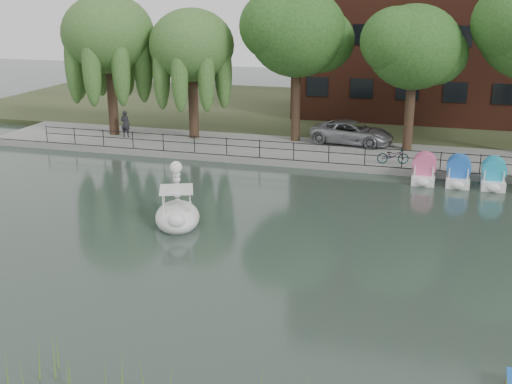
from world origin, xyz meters
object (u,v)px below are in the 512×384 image
at_px(pedestrian, 125,122).
at_px(swan_boat, 177,212).
at_px(minivan, 352,131).
at_px(bicycle, 393,155).

height_order(pedestrian, swan_boat, swan_boat).
xyz_separation_m(minivan, pedestrian, (-14.42, -2.21, 0.18)).
bearing_deg(minivan, swan_boat, 169.94).
distance_m(bicycle, swan_boat, 13.85).
distance_m(minivan, bicycle, 5.06).
xyz_separation_m(bicycle, swan_boat, (-8.06, -11.26, -0.35)).
bearing_deg(swan_boat, bicycle, 32.01).
bearing_deg(bicycle, swan_boat, 131.60).
height_order(bicycle, swan_boat, swan_boat).
bearing_deg(pedestrian, bicycle, 171.83).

